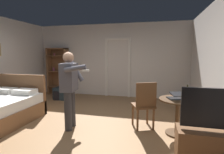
{
  "coord_description": "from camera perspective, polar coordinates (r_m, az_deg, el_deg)",
  "views": [
    {
      "loc": [
        1.64,
        -3.22,
        1.55
      ],
      "look_at": [
        0.76,
        0.31,
        1.07
      ],
      "focal_mm": 28.21,
      "sensor_mm": 36.0,
      "label": 1
    }
  ],
  "objects": [
    {
      "name": "ground_plane",
      "position": [
        3.93,
        -12.36,
        -15.93
      ],
      "size": [
        6.67,
        6.67,
        0.0
      ],
      "primitive_type": "plane",
      "color": "olive"
    },
    {
      "name": "laptop",
      "position": [
        3.55,
        20.52,
        -6.02
      ],
      "size": [
        0.41,
        0.42,
        0.15
      ],
      "color": "black",
      "rests_on": "side_table"
    },
    {
      "name": "wooden_chair",
      "position": [
        3.72,
        10.44,
        -8.33
      ],
      "size": [
        0.55,
        0.55,
        0.99
      ],
      "color": "brown",
      "rests_on": "ground_plane"
    },
    {
      "name": "tv_flatscreen",
      "position": [
        2.92,
        30.44,
        -18.32
      ],
      "size": [
        1.01,
        0.4,
        1.11
      ],
      "color": "brown",
      "rests_on": "ground_plane"
    },
    {
      "name": "bookshelf",
      "position": [
        7.13,
        -17.01,
        2.36
      ],
      "size": [
        0.8,
        0.32,
        1.77
      ],
      "color": "brown",
      "rests_on": "ground_plane"
    },
    {
      "name": "suitcase_small",
      "position": [
        6.31,
        -15.64,
        -5.15
      ],
      "size": [
        0.61,
        0.45,
        0.41
      ],
      "primitive_type": "cube",
      "rotation": [
        0.0,
        0.0,
        -0.13
      ],
      "color": "#1E2D38",
      "rests_on": "ground_plane"
    },
    {
      "name": "suitcase_dark",
      "position": [
        6.31,
        -16.01,
        -5.62
      ],
      "size": [
        0.52,
        0.41,
        0.31
      ],
      "primitive_type": "cube",
      "rotation": [
        0.0,
        0.0,
        0.23
      ],
      "color": "black",
      "rests_on": "ground_plane"
    },
    {
      "name": "person_blue_shirt",
      "position": [
        3.72,
        -13.55,
        -2.64
      ],
      "size": [
        0.67,
        0.58,
        1.59
      ],
      "color": "#333338",
      "rests_on": "ground_plane"
    },
    {
      "name": "wall_back",
      "position": [
        6.53,
        -0.52,
        5.39
      ],
      "size": [
        5.76,
        0.12,
        2.63
      ],
      "primitive_type": "cube",
      "color": "silver",
      "rests_on": "ground_plane"
    },
    {
      "name": "side_table",
      "position": [
        3.66,
        20.49,
        -10.07
      ],
      "size": [
        0.71,
        0.71,
        0.7
      ],
      "color": "#4C331E",
      "rests_on": "ground_plane"
    },
    {
      "name": "doorway_frame",
      "position": [
        6.39,
        1.84,
        4.5
      ],
      "size": [
        0.93,
        0.08,
        2.13
      ],
      "color": "white",
      "rests_on": "ground_plane"
    },
    {
      "name": "bottle_on_table",
      "position": [
        3.51,
        23.16,
        -5.05
      ],
      "size": [
        0.06,
        0.06,
        0.3
      ],
      "color": "#3C371E",
      "rests_on": "side_table"
    }
  ]
}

